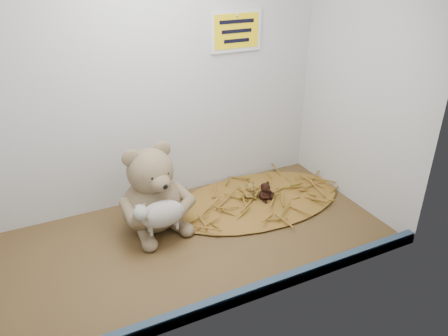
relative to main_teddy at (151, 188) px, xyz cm
name	(u,v)px	position (x,y,z in cm)	size (l,w,h in cm)	color
alcove_shell	(172,89)	(7.49, -3.00, 30.89)	(120.40, 60.20, 90.40)	#462E18
front_rail	(234,298)	(7.49, -40.80, -12.31)	(119.28, 2.20, 3.60)	#394F6D
straw_bed	(257,200)	(37.23, -0.54, -13.50)	(63.13, 36.66, 1.22)	brown
main_teddy	(151,188)	(0.00, 0.00, 0.00)	(22.75, 24.02, 28.22)	#876F53
toy_lamb	(162,214)	(0.00, -10.11, -3.26)	(17.06, 10.41, 11.02)	#B8B1A5
mini_teddy_tan	(250,190)	(35.02, 0.92, -9.73)	(5.10, 5.38, 6.32)	olive
mini_teddy_brown	(265,190)	(39.43, -2.00, -9.52)	(5.44, 5.74, 6.74)	black
wall_sign	(236,31)	(37.49, 17.40, 40.89)	(16.00, 1.20, 11.00)	#E1B90B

